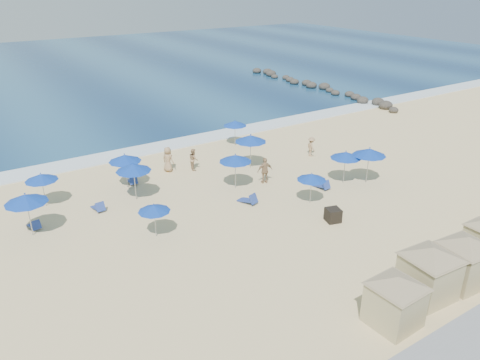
# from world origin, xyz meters

# --- Properties ---
(ground) EXTENTS (160.00, 160.00, 0.00)m
(ground) POSITION_xyz_m (0.00, 0.00, 0.00)
(ground) COLOR beige
(ground) RESTS_ON ground
(ocean) EXTENTS (160.00, 80.00, 0.06)m
(ocean) POSITION_xyz_m (0.00, 55.00, 0.03)
(ocean) COLOR navy
(ocean) RESTS_ON ground
(surf_line) EXTENTS (160.00, 2.50, 0.08)m
(surf_line) POSITION_xyz_m (0.00, 15.50, 0.04)
(surf_line) COLOR white
(surf_line) RESTS_ON ground
(rock_jetty) EXTENTS (2.56, 26.66, 0.96)m
(rock_jetty) POSITION_xyz_m (24.01, 24.90, 0.36)
(rock_jetty) COLOR #2C2825
(rock_jetty) RESTS_ON ground
(trash_bin) EXTENTS (1.00, 1.00, 0.81)m
(trash_bin) POSITION_xyz_m (1.36, -2.04, 0.40)
(trash_bin) COLOR black
(trash_bin) RESTS_ON ground
(cabana_0) EXTENTS (4.09, 4.09, 2.56)m
(cabana_0) POSITION_xyz_m (-2.77, -9.93, 1.47)
(cabana_0) COLOR tan
(cabana_0) RESTS_ON ground
(cabana_1) EXTENTS (4.47, 4.47, 2.81)m
(cabana_1) POSITION_xyz_m (-0.06, -9.52, 1.61)
(cabana_1) COLOR tan
(cabana_1) RESTS_ON ground
(cabana_2) EXTENTS (4.34, 4.34, 2.73)m
(cabana_2) POSITION_xyz_m (2.17, -9.77, 1.56)
(cabana_2) COLOR tan
(cabana_2) RESTS_ON ground
(umbrella_0) EXTENTS (2.00, 2.00, 2.28)m
(umbrella_0) POSITION_xyz_m (-12.39, 9.32, 1.97)
(umbrella_0) COLOR #A5A8AD
(umbrella_0) RESTS_ON ground
(umbrella_1) EXTENTS (2.31, 2.31, 2.63)m
(umbrella_1) POSITION_xyz_m (-13.85, 5.94, 2.28)
(umbrella_1) COLOR #A5A8AD
(umbrella_1) RESTS_ON ground
(umbrella_2) EXTENTS (2.26, 2.26, 2.57)m
(umbrella_2) POSITION_xyz_m (-7.27, 7.12, 2.23)
(umbrella_2) COLOR #A5A8AD
(umbrella_2) RESTS_ON ground
(umbrella_3) EXTENTS (1.79, 1.79, 2.04)m
(umbrella_3) POSITION_xyz_m (-8.11, 2.04, 1.77)
(umbrella_3) COLOR #A5A8AD
(umbrella_3) RESTS_ON ground
(umbrella_4) EXTENTS (2.19, 2.19, 2.50)m
(umbrella_4) POSITION_xyz_m (-7.07, 9.16, 2.16)
(umbrella_4) COLOR #A5A8AD
(umbrella_4) RESTS_ON ground
(umbrella_5) EXTENTS (2.20, 2.20, 2.50)m
(umbrella_5) POSITION_xyz_m (-0.91, 5.08, 2.17)
(umbrella_5) COLOR #A5A8AD
(umbrella_5) RESTS_ON ground
(umbrella_6) EXTENTS (1.86, 1.86, 2.11)m
(umbrella_6) POSITION_xyz_m (1.81, 0.50, 1.83)
(umbrella_6) COLOR #A5A8AD
(umbrella_6) RESTS_ON ground
(umbrella_7) EXTENTS (2.35, 2.35, 2.67)m
(umbrella_7) POSITION_xyz_m (2.02, 7.57, 2.32)
(umbrella_7) COLOR #A5A8AD
(umbrella_7) RESTS_ON ground
(umbrella_8) EXTENTS (2.11, 2.11, 2.40)m
(umbrella_8) POSITION_xyz_m (5.86, 1.66, 2.08)
(umbrella_8) COLOR #A5A8AD
(umbrella_8) RESTS_ON ground
(umbrella_9) EXTENTS (1.98, 1.98, 2.25)m
(umbrella_9) POSITION_xyz_m (3.78, 12.46, 1.95)
(umbrella_9) COLOR #A5A8AD
(umbrella_9) RESTS_ON ground
(umbrella_10) EXTENTS (2.30, 2.30, 2.62)m
(umbrella_10) POSITION_xyz_m (7.27, 0.84, 2.27)
(umbrella_10) COLOR #A5A8AD
(umbrella_10) RESTS_ON ground
(beach_chair_0) EXTENTS (0.67, 1.21, 0.63)m
(beach_chair_0) POSITION_xyz_m (-13.59, 6.67, 0.22)
(beach_chair_0) COLOR #273F91
(beach_chair_0) RESTS_ON ground
(beach_chair_1) EXTENTS (0.64, 1.27, 0.68)m
(beach_chair_1) POSITION_xyz_m (-9.80, 6.88, 0.24)
(beach_chair_1) COLOR #273F91
(beach_chair_1) RESTS_ON ground
(beach_chair_2) EXTENTS (0.70, 1.30, 0.68)m
(beach_chair_2) POSITION_xyz_m (-6.54, 9.60, 0.24)
(beach_chair_2) COLOR #273F91
(beach_chair_2) RESTS_ON ground
(beach_chair_3) EXTENTS (0.96, 1.45, 0.73)m
(beach_chair_3) POSITION_xyz_m (-1.46, 2.61, 0.25)
(beach_chair_3) COLOR #273F91
(beach_chair_3) RESTS_ON ground
(beach_chair_4) EXTENTS (0.65, 1.30, 0.70)m
(beach_chair_4) POSITION_xyz_m (3.99, 1.72, 0.24)
(beach_chair_4) COLOR #273F91
(beach_chair_4) RESTS_ON ground
(beach_chair_5) EXTENTS (0.67, 1.20, 0.63)m
(beach_chair_5) POSITION_xyz_m (8.80, 4.69, 0.22)
(beach_chair_5) COLOR #273F91
(beach_chair_5) RESTS_ON ground
(beachgoer_0) EXTENTS (0.76, 0.89, 1.61)m
(beachgoer_0) POSITION_xyz_m (-1.71, 9.61, 0.80)
(beachgoer_0) COLOR tan
(beachgoer_0) RESTS_ON ground
(beachgoer_1) EXTENTS (1.17, 0.70, 1.86)m
(beachgoer_1) POSITION_xyz_m (1.26, 4.67, 0.93)
(beachgoer_1) COLOR tan
(beachgoer_1) RESTS_ON ground
(beachgoer_2) EXTENTS (0.81, 1.12, 1.57)m
(beachgoer_2) POSITION_xyz_m (7.50, 6.96, 0.78)
(beachgoer_2) COLOR tan
(beachgoer_2) RESTS_ON ground
(beachgoer_3) EXTENTS (0.95, 1.09, 1.88)m
(beachgoer_3) POSITION_xyz_m (-3.47, 10.30, 0.94)
(beachgoer_3) COLOR tan
(beachgoer_3) RESTS_ON ground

